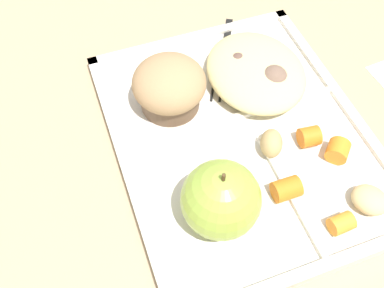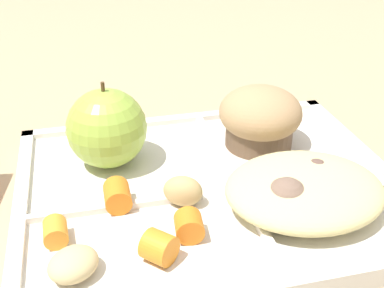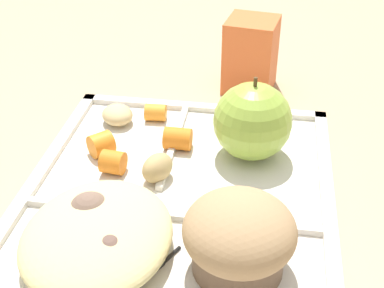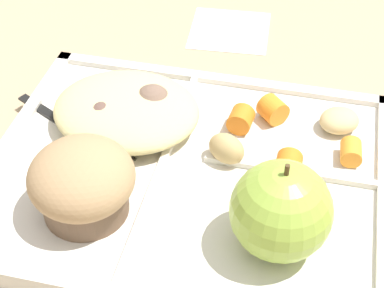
# 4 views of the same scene
# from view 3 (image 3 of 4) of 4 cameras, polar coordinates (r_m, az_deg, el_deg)

# --- Properties ---
(ground) EXTENTS (6.00, 6.00, 0.00)m
(ground) POSITION_cam_3_polar(r_m,az_deg,el_deg) (0.50, -1.76, -7.34)
(ground) COLOR tan
(lunch_tray) EXTENTS (0.35, 0.29, 0.02)m
(lunch_tray) POSITION_cam_3_polar(r_m,az_deg,el_deg) (0.50, -1.78, -6.68)
(lunch_tray) COLOR silver
(lunch_tray) RESTS_ON ground
(green_apple) EXTENTS (0.08, 0.08, 0.09)m
(green_apple) POSITION_cam_3_polar(r_m,az_deg,el_deg) (0.53, 6.47, 2.41)
(green_apple) COLOR #93B742
(green_apple) RESTS_ON lunch_tray
(bran_muffin) EXTENTS (0.09, 0.09, 0.07)m
(bran_muffin) POSITION_cam_3_polar(r_m,az_deg,el_deg) (0.41, 5.04, -9.87)
(bran_muffin) COLOR brown
(bran_muffin) RESTS_ON lunch_tray
(carrot_slice_center) EXTENTS (0.03, 0.02, 0.02)m
(carrot_slice_center) POSITION_cam_3_polar(r_m,az_deg,el_deg) (0.53, -8.42, -1.93)
(carrot_slice_center) COLOR orange
(carrot_slice_center) RESTS_ON lunch_tray
(carrot_slice_near_corner) EXTENTS (0.02, 0.03, 0.02)m
(carrot_slice_near_corner) POSITION_cam_3_polar(r_m,az_deg,el_deg) (0.56, -1.53, 0.58)
(carrot_slice_near_corner) COLOR orange
(carrot_slice_near_corner) RESTS_ON lunch_tray
(carrot_slice_diagonal) EXTENTS (0.02, 0.02, 0.02)m
(carrot_slice_diagonal) POSITION_cam_3_polar(r_m,az_deg,el_deg) (0.61, -3.91, 3.38)
(carrot_slice_diagonal) COLOR orange
(carrot_slice_diagonal) RESTS_ON lunch_tray
(carrot_slice_edge) EXTENTS (0.03, 0.03, 0.02)m
(carrot_slice_edge) POSITION_cam_3_polar(r_m,az_deg,el_deg) (0.55, -9.66, -0.03)
(carrot_slice_edge) COLOR orange
(carrot_slice_edge) RESTS_ON lunch_tray
(potato_chunk_browned) EXTENTS (0.04, 0.04, 0.03)m
(potato_chunk_browned) POSITION_cam_3_polar(r_m,az_deg,el_deg) (0.51, -3.71, -2.54)
(potato_chunk_browned) COLOR tan
(potato_chunk_browned) RESTS_ON lunch_tray
(potato_chunk_small) EXTENTS (0.05, 0.05, 0.02)m
(potato_chunk_small) POSITION_cam_3_polar(r_m,az_deg,el_deg) (0.61, -7.97, 3.11)
(potato_chunk_small) COLOR tan
(potato_chunk_small) RESTS_ON lunch_tray
(egg_noodle_pile) EXTENTS (0.14, 0.12, 0.03)m
(egg_noodle_pile) POSITION_cam_3_polar(r_m,az_deg,el_deg) (0.44, -10.08, -9.63)
(egg_noodle_pile) COLOR #D6C684
(egg_noodle_pile) RESTS_ON lunch_tray
(meatball_side) EXTENTS (0.03, 0.03, 0.03)m
(meatball_side) POSITION_cam_3_polar(r_m,az_deg,el_deg) (0.42, -8.69, -11.56)
(meatball_side) COLOR brown
(meatball_side) RESTS_ON lunch_tray
(meatball_center) EXTENTS (0.03, 0.03, 0.03)m
(meatball_center) POSITION_cam_3_polar(r_m,az_deg,el_deg) (0.44, -12.37, -10.14)
(meatball_center) COLOR brown
(meatball_center) RESTS_ON lunch_tray
(meatball_front) EXTENTS (0.04, 0.04, 0.04)m
(meatball_front) POSITION_cam_3_polar(r_m,az_deg,el_deg) (0.46, -10.81, -7.34)
(meatball_front) COLOR #755B4C
(meatball_front) RESTS_ON lunch_tray
(milk_carton) EXTENTS (0.07, 0.07, 0.09)m
(milk_carton) POSITION_cam_3_polar(r_m,az_deg,el_deg) (0.69, 6.27, 9.40)
(milk_carton) COLOR orange
(milk_carton) RESTS_ON ground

